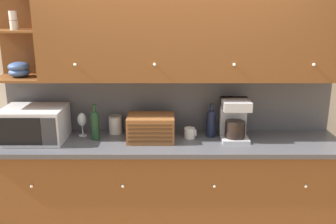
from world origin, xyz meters
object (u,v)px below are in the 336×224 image
storage_canister (115,124)px  wine_bottle (211,122)px  microwave (34,124)px  wine_glass (81,120)px  second_wine_bottle (94,124)px  coffee_maker (234,119)px  bread_box (150,128)px  mug (189,133)px

storage_canister → wine_bottle: bearing=-5.6°
microwave → wine_bottle: wine_bottle is taller
wine_glass → microwave: bearing=-162.5°
second_wine_bottle → storage_canister: size_ratio=1.91×
microwave → second_wine_bottle: second_wine_bottle is taller
wine_bottle → coffee_maker: size_ratio=0.84×
microwave → wine_bottle: 1.56m
microwave → wine_glass: size_ratio=2.50×
wine_bottle → bread_box: bearing=-169.6°
wine_glass → coffee_maker: coffee_maker is taller
coffee_maker → storage_canister: bearing=172.1°
second_wine_bottle → mug: (0.84, 0.04, -0.10)m
storage_canister → mug: 0.70m
storage_canister → second_wine_bottle: bearing=-131.8°
wine_glass → bread_box: bread_box is taller
wine_bottle → coffee_maker: coffee_maker is taller
second_wine_bottle → coffee_maker: bearing=1.1°
second_wine_bottle → bread_box: (0.49, -0.01, -0.03)m
wine_glass → second_wine_bottle: second_wine_bottle is taller
wine_bottle → coffee_maker: 0.21m
second_wine_bottle → storage_canister: (0.15, 0.17, -0.06)m
mug → coffee_maker: size_ratio=0.30×
bread_box → second_wine_bottle: bearing=178.5°
mug → wine_bottle: wine_bottle is taller
storage_canister → bread_box: (0.34, -0.19, 0.03)m
coffee_maker → wine_glass: bearing=176.5°
microwave → wine_bottle: size_ratio=1.75×
wine_glass → mug: bearing=-3.9°
coffee_maker → bread_box: bearing=-177.1°
microwave → storage_canister: bearing=15.4°
wine_glass → wine_bottle: wine_bottle is taller
wine_glass → mug: 0.98m
wine_bottle → second_wine_bottle: bearing=-175.2°
wine_glass → mug: size_ratio=1.98×
microwave → mug: bearing=2.3°
bread_box → coffee_maker: coffee_maker is taller
wine_glass → bread_box: 0.64m
bread_box → wine_bottle: size_ratio=1.34×
bread_box → storage_canister: bearing=151.2°
mug → microwave: bearing=-177.7°
second_wine_bottle → bread_box: 0.49m
storage_canister → wine_bottle: size_ratio=0.56×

